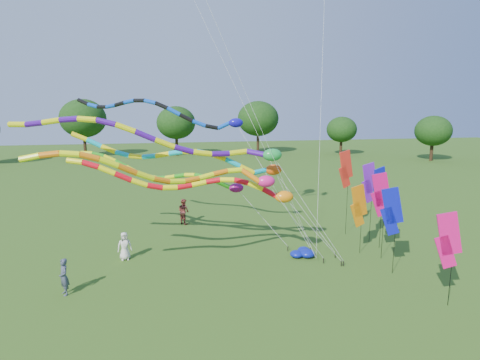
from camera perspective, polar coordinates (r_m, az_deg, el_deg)
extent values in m
plane|color=#295416|center=(18.40, 8.05, -16.85)|extent=(160.00, 160.00, 0.00)
cylinder|color=#382314|center=(68.94, 25.55, 3.76)|extent=(0.50, 0.50, 3.19)
ellipsoid|color=#14370F|center=(68.65, 25.82, 7.21)|extent=(6.74, 6.74, 5.73)
cylinder|color=#382314|center=(67.72, 14.01, 4.11)|extent=(0.50, 0.50, 2.58)
ellipsoid|color=#14370F|center=(67.44, 14.14, 6.95)|extent=(5.45, 5.45, 4.63)
cylinder|color=#382314|center=(72.86, 2.55, 5.16)|extent=(0.50, 0.50, 3.40)
ellipsoid|color=#14370F|center=(72.59, 2.58, 8.65)|extent=(7.17, 7.17, 6.10)
cylinder|color=#382314|center=(74.66, -9.30, 4.85)|extent=(0.50, 0.50, 2.59)
ellipsoid|color=#14370F|center=(74.42, -9.38, 7.44)|extent=(5.47, 5.47, 4.65)
cylinder|color=#382314|center=(69.52, -20.80, 3.91)|extent=(0.50, 0.50, 2.62)
ellipsoid|color=#14370F|center=(69.25, -20.98, 6.72)|extent=(5.52, 5.52, 4.70)
cylinder|color=black|center=(22.49, 14.21, -11.43)|extent=(0.05, 0.05, 0.30)
cylinder|color=silver|center=(21.45, 10.39, -6.95)|extent=(0.02, 0.02, 4.75)
ellipsoid|color=orange|center=(20.68, 6.30, -2.38)|extent=(0.97, 0.63, 0.63)
cylinder|color=red|center=(20.63, 4.31, -1.84)|extent=(0.28, 0.28, 0.84)
cylinder|color=#FFF00D|center=(20.67, 2.25, -0.86)|extent=(0.28, 0.28, 0.80)
cylinder|color=red|center=(20.71, 0.20, -0.21)|extent=(0.28, 0.28, 0.76)
cylinder|color=#FFF00D|center=(20.76, -1.83, 0.03)|extent=(0.28, 0.28, 0.73)
cylinder|color=red|center=(20.80, -3.84, -0.12)|extent=(0.28, 0.28, 0.74)
cylinder|color=#FFF00D|center=(20.81, -5.85, -0.50)|extent=(0.28, 0.28, 0.75)
cylinder|color=red|center=(20.78, -7.87, -0.89)|extent=(0.28, 0.28, 0.75)
cylinder|color=#FFF00D|center=(20.71, -9.92, -1.07)|extent=(0.28, 0.28, 0.75)
cylinder|color=red|center=(20.61, -12.01, -0.91)|extent=(0.28, 0.28, 0.78)
cylinder|color=#FFF00D|center=(20.51, -14.14, -0.38)|extent=(0.28, 0.28, 0.81)
cylinder|color=red|center=(20.44, -16.28, 0.43)|extent=(0.28, 0.28, 0.83)
cylinder|color=#FFF00D|center=(20.44, -18.41, 1.31)|extent=(0.28, 0.28, 0.81)
cylinder|color=red|center=(20.54, -20.48, 2.05)|extent=(0.28, 0.28, 0.77)
cylinder|color=#FFF00D|center=(20.74, -22.44, 2.47)|extent=(0.28, 0.28, 0.74)
cylinder|color=black|center=(22.65, 11.79, -11.16)|extent=(0.05, 0.05, 0.30)
cylinder|color=silver|center=(21.06, 7.99, -5.89)|extent=(0.02, 0.02, 5.67)
ellipsoid|color=#F31B7D|center=(19.80, 3.71, -0.19)|extent=(0.91, 0.59, 0.59)
cylinder|color=orange|center=(19.72, 1.50, 0.60)|extent=(0.26, 0.26, 1.06)
cylinder|color=#F0FC0C|center=(19.68, -0.78, 1.37)|extent=(0.26, 0.26, 0.74)
cylinder|color=orange|center=(19.46, -2.82, 1.04)|extent=(0.26, 0.26, 0.75)
cylinder|color=#F0FC0C|center=(19.21, -4.84, 0.52)|extent=(0.26, 0.26, 0.75)
cylinder|color=orange|center=(18.92, -6.88, 0.02)|extent=(0.26, 0.26, 0.75)
cylinder|color=#F0FC0C|center=(18.61, -8.97, -0.21)|extent=(0.26, 0.26, 0.76)
cylinder|color=orange|center=(18.27, -11.12, -0.03)|extent=(0.26, 0.26, 0.79)
cylinder|color=#F0FC0C|center=(17.95, -13.38, 0.57)|extent=(0.26, 0.26, 0.82)
cylinder|color=orange|center=(17.68, -15.73, 1.45)|extent=(0.26, 0.26, 0.83)
cylinder|color=#F0FC0C|center=(17.49, -18.17, 2.39)|extent=(0.26, 0.26, 0.81)
cylinder|color=orange|center=(17.41, -20.63, 3.11)|extent=(0.26, 0.26, 0.77)
cylinder|color=#F0FC0C|center=(17.45, -23.07, 3.43)|extent=(0.26, 0.26, 0.74)
cylinder|color=orange|center=(17.60, -25.45, 3.30)|extent=(0.26, 0.26, 0.75)
cylinder|color=#F0FC0C|center=(17.84, -27.73, 2.85)|extent=(0.26, 0.26, 0.77)
cylinder|color=black|center=(22.52, 14.50, -11.42)|extent=(0.05, 0.05, 0.30)
cylinder|color=silver|center=(21.12, 9.78, -4.16)|extent=(0.02, 0.02, 6.92)
ellipsoid|color=green|center=(20.27, 4.62, 3.58)|extent=(0.98, 0.63, 0.63)
cylinder|color=#3F0C87|center=(20.41, 2.31, 3.85)|extent=(0.28, 0.28, 1.02)
cylinder|color=#D5D60B|center=(20.52, -0.25, 3.95)|extent=(0.28, 0.28, 0.92)
cylinder|color=#3F0C87|center=(20.36, -2.78, 3.75)|extent=(0.28, 0.28, 0.92)
cylinder|color=#D5D60B|center=(20.20, -5.36, 3.83)|extent=(0.28, 0.28, 0.93)
cylinder|color=#3F0C87|center=(20.06, -7.98, 4.31)|extent=(0.28, 0.28, 0.96)
cylinder|color=#D5D60B|center=(19.97, -10.64, 5.14)|extent=(0.28, 0.28, 0.99)
cylinder|color=#3F0C87|center=(19.96, -13.31, 6.15)|extent=(0.28, 0.28, 0.99)
cylinder|color=#D5D60B|center=(20.06, -15.95, 7.11)|extent=(0.28, 0.28, 0.97)
cylinder|color=#3F0C87|center=(20.27, -18.50, 7.78)|extent=(0.28, 0.28, 0.93)
cylinder|color=#D5D60B|center=(20.60, -20.90, 8.06)|extent=(0.28, 0.28, 0.91)
cylinder|color=#3F0C87|center=(21.01, -23.15, 7.93)|extent=(0.28, 0.28, 0.92)
cylinder|color=#D5D60B|center=(21.51, -25.24, 7.56)|extent=(0.28, 0.28, 0.93)
cylinder|color=#3F0C87|center=(22.05, -27.20, 7.16)|extent=(0.28, 0.28, 0.93)
cylinder|color=#D5D60B|center=(22.62, -29.07, 6.92)|extent=(0.28, 0.28, 0.92)
cylinder|color=black|center=(24.02, 9.95, -9.82)|extent=(0.05, 0.05, 0.30)
cylinder|color=silver|center=(23.15, 4.78, -0.87)|extent=(0.02, 0.02, 8.44)
ellipsoid|color=#130CA8|center=(23.09, -0.59, 8.13)|extent=(0.82, 0.53, 0.53)
cylinder|color=blue|center=(23.28, -2.29, 7.75)|extent=(0.24, 0.24, 0.78)
cylinder|color=black|center=(23.39, -4.03, 7.53)|extent=(0.24, 0.24, 0.75)
cylinder|color=blue|center=(23.40, -5.84, 8.00)|extent=(0.24, 0.24, 0.78)
cylinder|color=black|center=(23.46, -7.64, 8.74)|extent=(0.24, 0.24, 0.81)
cylinder|color=blue|center=(23.60, -9.39, 9.59)|extent=(0.24, 0.24, 0.80)
cylinder|color=black|center=(23.82, -11.07, 10.33)|extent=(0.24, 0.24, 0.76)
cylinder|color=blue|center=(24.13, -12.64, 10.79)|extent=(0.24, 0.24, 0.73)
cylinder|color=black|center=(24.51, -14.10, 10.91)|extent=(0.24, 0.24, 0.72)
cylinder|color=blue|center=(24.95, -15.44, 10.71)|extent=(0.24, 0.24, 0.74)
cylinder|color=black|center=(25.44, -16.68, 10.34)|extent=(0.24, 0.24, 0.75)
cylinder|color=blue|center=(25.94, -17.86, 9.98)|extent=(0.24, 0.24, 0.74)
cylinder|color=black|center=(26.45, -19.02, 9.81)|extent=(0.24, 0.24, 0.73)
cylinder|color=blue|center=(26.94, -20.19, 9.90)|extent=(0.24, 0.24, 0.73)
cylinder|color=black|center=(27.39, -21.40, 10.28)|extent=(0.24, 0.24, 0.76)
cylinder|color=black|center=(23.56, 13.38, -10.37)|extent=(0.05, 0.05, 0.30)
cylinder|color=silver|center=(22.38, 9.24, -4.56)|extent=(0.02, 0.02, 5.95)
ellipsoid|color=#E8530D|center=(21.60, 4.78, 1.46)|extent=(0.90, 0.58, 0.58)
cylinder|color=#0BB3C8|center=(21.34, 2.92, 1.25)|extent=(0.26, 0.26, 0.85)
cylinder|color=yellow|center=(21.01, 0.98, 1.52)|extent=(0.26, 0.26, 0.84)
cylinder|color=#0BB3C8|center=(20.85, -1.04, 2.48)|extent=(0.26, 0.26, 0.82)
cylinder|color=yellow|center=(20.80, -3.08, 3.33)|extent=(0.26, 0.26, 0.79)
cylinder|color=#0BB3C8|center=(20.87, -5.12, 3.87)|extent=(0.26, 0.26, 0.76)
cylinder|color=yellow|center=(21.03, -7.12, 4.03)|extent=(0.26, 0.26, 0.75)
cylinder|color=#0BB3C8|center=(21.28, -9.06, 3.87)|extent=(0.26, 0.26, 0.77)
cylinder|color=yellow|center=(21.58, -10.95, 3.55)|extent=(0.26, 0.26, 0.78)
cylinder|color=#0BB3C8|center=(21.91, -12.78, 3.29)|extent=(0.26, 0.26, 0.77)
cylinder|color=yellow|center=(22.22, -14.58, 3.27)|extent=(0.26, 0.26, 0.76)
cylinder|color=#0BB3C8|center=(22.49, -16.37, 3.57)|extent=(0.26, 0.26, 0.77)
cylinder|color=yellow|center=(22.71, -18.18, 4.18)|extent=(0.26, 0.26, 0.80)
cylinder|color=#0BB3C8|center=(22.88, -20.02, 4.97)|extent=(0.26, 0.26, 0.83)
cylinder|color=yellow|center=(23.02, -21.89, 5.74)|extent=(0.26, 0.26, 0.82)
cylinder|color=black|center=(24.11, 6.82, -9.65)|extent=(0.05, 0.05, 0.30)
cylinder|color=silver|center=(23.69, 3.16, -5.30)|extent=(0.02, 0.02, 4.60)
ellipsoid|color=#860C62|center=(23.52, -0.53, -1.12)|extent=(0.87, 0.56, 0.56)
cylinder|color=#259914|center=(23.36, -2.32, -0.67)|extent=(0.25, 0.25, 0.97)
cylinder|color=#EFF00C|center=(23.22, -4.09, 0.10)|extent=(0.25, 0.25, 0.72)
cylinder|color=#259914|center=(23.46, -5.65, 0.57)|extent=(0.25, 0.25, 0.70)
cylinder|color=#EFF00C|center=(23.79, -7.12, 0.72)|extent=(0.25, 0.25, 0.70)
cylinder|color=#259914|center=(24.19, -8.52, 0.62)|extent=(0.25, 0.25, 0.72)
cylinder|color=#EFF00C|center=(24.62, -9.86, 0.42)|extent=(0.25, 0.25, 0.72)
cylinder|color=#259914|center=(25.04, -11.17, 0.31)|extent=(0.25, 0.25, 0.70)
cylinder|color=#EFF00C|center=(25.43, -12.47, 0.43)|extent=(0.25, 0.25, 0.69)
cylinder|color=#259914|center=(25.75, -13.80, 0.83)|extent=(0.25, 0.25, 0.72)
cylinder|color=#EFF00C|center=(26.02, -15.17, 1.47)|extent=(0.25, 0.25, 0.75)
cylinder|color=#259914|center=(26.23, -16.59, 2.23)|extent=(0.25, 0.25, 0.77)
cylinder|color=#EFF00C|center=(26.41, -18.05, 2.93)|extent=(0.25, 0.25, 0.76)
cylinder|color=#259914|center=(26.57, -19.53, 3.42)|extent=(0.25, 0.25, 0.73)
cylinder|color=#EFF00C|center=(26.75, -21.00, 3.61)|extent=(0.25, 0.25, 0.71)
cylinder|color=black|center=(22.57, 10.75, -11.20)|extent=(0.04, 0.04, 0.30)
cylinder|color=silver|center=(21.48, 1.33, 8.98)|extent=(0.01, 0.01, 16.86)
cylinder|color=black|center=(22.57, 10.75, -11.20)|extent=(0.04, 0.04, 0.30)
cylinder|color=silver|center=(19.00, 0.05, 13.98)|extent=(0.01, 0.01, 20.56)
cylinder|color=black|center=(22.57, 10.75, -11.20)|extent=(0.04, 0.04, 0.30)
cylinder|color=silver|center=(23.71, 11.41, 9.53)|extent=(0.01, 0.01, 16.54)
cylinder|color=black|center=(27.26, 15.01, -2.11)|extent=(0.02, 0.02, 5.30)
cube|color=red|center=(26.76, 14.87, 2.13)|extent=(1.14, 0.38, 1.93)
cube|color=red|center=(26.83, 14.66, 0.43)|extent=(0.99, 0.34, 1.51)
cylinder|color=black|center=(19.37, 27.90, -10.44)|extent=(0.02, 0.02, 3.80)
cube|color=#E20C6B|center=(18.89, 27.62, -6.77)|extent=(1.13, 0.42, 1.93)
cube|color=#E20C6B|center=(19.10, 27.19, -9.08)|extent=(0.98, 0.37, 1.51)
cylinder|color=black|center=(21.75, 21.18, -7.21)|extent=(0.02, 0.02, 4.15)
cube|color=#0C11AB|center=(21.32, 20.86, -3.43)|extent=(1.11, 0.49, 1.93)
cube|color=#0C11AB|center=(21.51, 20.51, -5.50)|extent=(0.97, 0.43, 1.51)
cylinder|color=black|center=(23.56, 19.74, -5.27)|extent=(0.02, 0.02, 4.55)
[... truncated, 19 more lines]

